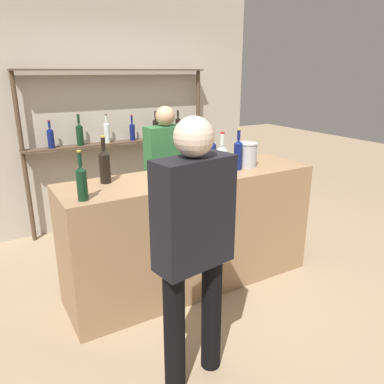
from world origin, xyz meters
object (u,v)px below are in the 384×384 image
at_px(cork_jar, 188,164).
at_px(customer_left, 194,239).
at_px(wine_glass, 162,169).
at_px(ice_bucket, 246,154).
at_px(counter_bottle_4, 222,160).
at_px(server_behind_counter, 166,168).
at_px(counter_bottle_0, 212,153).
at_px(counter_bottle_5, 238,154).
at_px(counter_bottle_2, 189,161).
at_px(counter_bottle_3, 82,182).
at_px(counter_bottle_1, 105,165).

xyz_separation_m(cork_jar, customer_left, (-0.56, -1.02, -0.16)).
bearing_deg(wine_glass, ice_bucket, 10.03).
relative_size(counter_bottle_4, ice_bucket, 1.72).
height_order(customer_left, server_behind_counter, customer_left).
xyz_separation_m(ice_bucket, cork_jar, (-0.58, 0.05, -0.03)).
xyz_separation_m(counter_bottle_0, counter_bottle_5, (0.15, -0.19, 0.01)).
distance_m(counter_bottle_2, counter_bottle_4, 0.27).
bearing_deg(counter_bottle_2, customer_left, -118.51).
bearing_deg(counter_bottle_3, wine_glass, 3.08).
relative_size(counter_bottle_5, customer_left, 0.22).
bearing_deg(ice_bucket, wine_glass, -169.97).
relative_size(counter_bottle_3, counter_bottle_5, 0.95).
height_order(counter_bottle_2, customer_left, customer_left).
relative_size(counter_bottle_4, cork_jar, 2.23).
distance_m(counter_bottle_4, counter_bottle_5, 0.30).
bearing_deg(counter_bottle_3, customer_left, -61.92).
bearing_deg(ice_bucket, server_behind_counter, 115.48).
bearing_deg(cork_jar, counter_bottle_0, 14.78).
xyz_separation_m(counter_bottle_3, wine_glass, (0.61, 0.03, -0.00)).
relative_size(counter_bottle_0, cork_jar, 2.08).
height_order(counter_bottle_3, server_behind_counter, server_behind_counter).
bearing_deg(counter_bottle_3, counter_bottle_2, 6.96).
relative_size(counter_bottle_1, counter_bottle_2, 1.01).
distance_m(counter_bottle_0, counter_bottle_1, 0.99).
relative_size(wine_glass, cork_jar, 1.05).
xyz_separation_m(wine_glass, server_behind_counter, (0.54, 1.00, -0.27)).
xyz_separation_m(counter_bottle_0, server_behind_counter, (-0.11, 0.71, -0.28)).
height_order(counter_bottle_0, customer_left, customer_left).
xyz_separation_m(ice_bucket, server_behind_counter, (-0.40, 0.83, -0.25)).
height_order(counter_bottle_5, wine_glass, counter_bottle_5).
xyz_separation_m(counter_bottle_0, cork_jar, (-0.29, -0.08, -0.05)).
height_order(cork_jar, server_behind_counter, server_behind_counter).
bearing_deg(counter_bottle_5, counter_bottle_1, 170.41).
height_order(counter_bottle_0, counter_bottle_1, counter_bottle_1).
height_order(counter_bottle_0, counter_bottle_2, counter_bottle_2).
bearing_deg(wine_glass, cork_jar, 30.96).
relative_size(counter_bottle_0, counter_bottle_3, 1.01).
bearing_deg(counter_bottle_1, server_behind_counter, 38.60).
xyz_separation_m(counter_bottle_1, cork_jar, (0.70, -0.08, -0.06)).
height_order(counter_bottle_4, ice_bucket, counter_bottle_4).
distance_m(counter_bottle_3, customer_left, 0.90).
distance_m(counter_bottle_4, customer_left, 1.08).
bearing_deg(customer_left, cork_jar, -37.18).
distance_m(counter_bottle_3, counter_bottle_4, 1.13).
distance_m(counter_bottle_1, counter_bottle_5, 1.16).
distance_m(counter_bottle_2, counter_bottle_3, 0.90).
xyz_separation_m(ice_bucket, customer_left, (-1.13, -0.97, -0.18)).
bearing_deg(ice_bucket, counter_bottle_0, 156.46).
bearing_deg(counter_bottle_2, ice_bucket, 7.76).
distance_m(counter_bottle_3, counter_bottle_5, 1.41).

